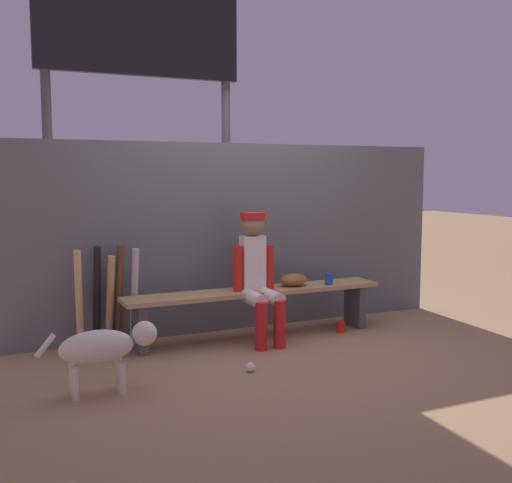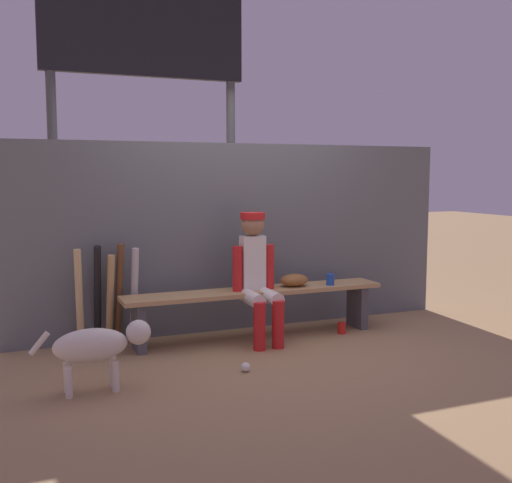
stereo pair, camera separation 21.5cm
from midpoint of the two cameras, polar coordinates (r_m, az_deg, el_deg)
The scene contains 15 objects.
ground_plane at distance 5.85m, azimuth 1.07°, elevation -8.97°, with size 30.00×30.00×0.00m, color #9E7A51.
chainlink_fence at distance 6.04m, azimuth -0.43°, elevation 0.41°, with size 4.51×0.03×1.84m, color #595E63.
dugout_bench at distance 5.76m, azimuth 1.07°, elevation -5.47°, with size 2.51×0.36×0.47m.
player_seated at distance 5.60m, azimuth 1.21°, elevation -2.86°, with size 0.41×0.55×1.19m.
baseball_glove at distance 5.90m, azimuth 4.61°, elevation -3.61°, with size 0.28×0.20×0.12m, color brown.
bat_aluminum_silver at distance 5.65m, azimuth -10.20°, elevation -5.00°, with size 0.06×0.06×0.88m, color #B7B7BC.
bat_wood_dark at distance 5.66m, azimuth -11.57°, elevation -4.78°, with size 0.06×0.06×0.93m, color brown.
bat_wood_tan at distance 5.64m, azimuth -12.37°, elevation -5.33°, with size 0.06×0.06×0.84m, color tan.
bat_aluminum_black at distance 5.66m, azimuth -13.50°, elevation -4.88°, with size 0.06×0.06×0.93m, color black.
bat_wood_natural at distance 5.58m, azimuth -15.09°, elevation -5.20°, with size 0.06×0.06×0.90m, color tan.
baseball at distance 4.88m, azimuth 0.31°, elevation -11.63°, with size 0.07×0.07×0.07m, color white.
cup_on_ground at distance 6.06m, azimuth 9.00°, elevation -7.97°, with size 0.08×0.08×0.11m, color red.
cup_on_bench at distance 6.00m, azimuth 7.96°, elevation -3.52°, with size 0.08×0.08×0.11m, color #1E47AD.
scoreboard at distance 6.88m, azimuth -8.87°, elevation 15.53°, with size 2.45×0.27×3.72m.
dog at distance 4.51m, azimuth -13.11°, elevation -9.38°, with size 0.84×0.20×0.49m.
Camera 2 is at (-2.14, -5.22, 1.54)m, focal length 42.93 mm.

